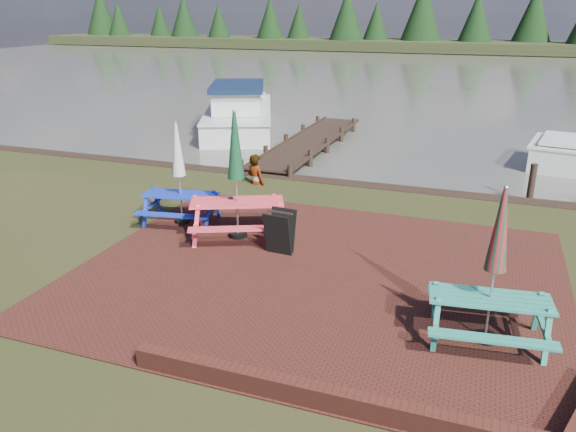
% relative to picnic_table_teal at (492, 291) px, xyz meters
% --- Properties ---
extents(ground, '(120.00, 120.00, 0.00)m').
position_rel_picnic_table_teal_xyz_m(ground, '(-3.08, 0.31, -0.86)').
color(ground, black).
rests_on(ground, ground).
extents(paving, '(9.00, 7.50, 0.02)m').
position_rel_picnic_table_teal_xyz_m(paving, '(-3.08, 1.31, -0.85)').
color(paving, '#3B1B12').
rests_on(paving, ground).
extents(brick_wall, '(6.21, 1.79, 0.30)m').
position_rel_picnic_table_teal_xyz_m(brick_wall, '(-0.93, -2.11, -0.71)').
color(brick_wall, '#4C1E16').
rests_on(brick_wall, ground).
extents(water, '(120.00, 60.00, 0.02)m').
position_rel_picnic_table_teal_xyz_m(water, '(-3.08, 37.31, -0.86)').
color(water, '#48473E').
rests_on(water, ground).
extents(far_treeline, '(120.00, 10.00, 8.10)m').
position_rel_picnic_table_teal_xyz_m(far_treeline, '(-3.08, 66.31, 2.42)').
color(far_treeline, black).
rests_on(far_treeline, ground).
extents(picnic_table_teal, '(1.94, 1.77, 2.44)m').
position_rel_picnic_table_teal_xyz_m(picnic_table_teal, '(0.00, 0.00, 0.00)').
color(picnic_table_teal, '#27806E').
rests_on(picnic_table_teal, ground).
extents(picnic_table_red, '(2.55, 2.44, 2.78)m').
position_rel_picnic_table_teal_xyz_m(picnic_table_red, '(-5.27, 2.48, 0.12)').
color(picnic_table_red, '#E13948').
rests_on(picnic_table_red, ground).
extents(picnic_table_blue, '(1.95, 1.80, 2.38)m').
position_rel_picnic_table_teal_xyz_m(picnic_table_blue, '(-6.88, 2.84, -0.02)').
color(picnic_table_blue, '#162EA9').
rests_on(picnic_table_blue, ground).
extents(chalkboard, '(0.58, 0.57, 0.91)m').
position_rel_picnic_table_teal_xyz_m(chalkboard, '(-4.09, 2.00, -0.39)').
color(chalkboard, black).
rests_on(chalkboard, ground).
extents(jetty, '(1.76, 9.08, 1.00)m').
position_rel_picnic_table_teal_xyz_m(jetty, '(-6.58, 11.58, -0.74)').
color(jetty, black).
rests_on(jetty, ground).
extents(boat_jetty, '(5.41, 8.27, 2.27)m').
position_rel_picnic_table_teal_xyz_m(boat_jetty, '(-10.51, 14.02, -0.38)').
color(boat_jetty, silver).
rests_on(boat_jetty, ground).
extents(person, '(0.74, 0.62, 1.72)m').
position_rel_picnic_table_teal_xyz_m(person, '(-6.49, 6.34, 0.00)').
color(person, gray).
rests_on(person, ground).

